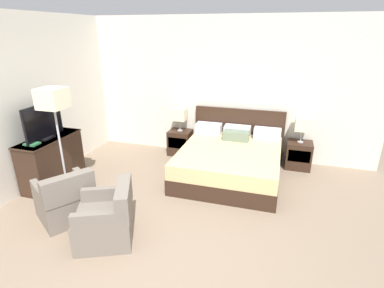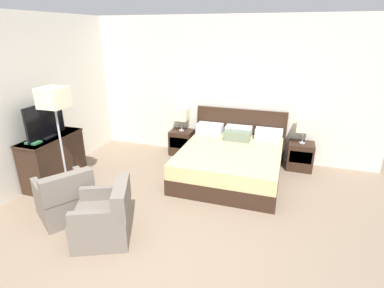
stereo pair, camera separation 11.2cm
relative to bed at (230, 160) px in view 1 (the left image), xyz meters
name	(u,v)px [view 1 (the left image)]	position (x,y,z in m)	size (l,w,h in m)	color
ground_plane	(151,255)	(-0.53, -2.38, -0.30)	(10.05, 10.05, 0.00)	#84705B
wall_back	(215,89)	(-0.53, 1.00, 1.11)	(6.41, 0.06, 2.81)	silver
wall_left	(36,101)	(-3.17, -1.00, 1.11)	(0.06, 5.15, 2.81)	silver
bed	(230,160)	(0.00, 0.00, 0.00)	(1.82, 1.98, 1.04)	#332116
nightstand_left	(180,142)	(-1.21, 0.71, -0.03)	(0.47, 0.41, 0.53)	#332116
nightstand_right	(298,155)	(1.21, 0.71, -0.03)	(0.47, 0.41, 0.53)	#332116
table_lamp_left	(180,114)	(-1.21, 0.71, 0.59)	(0.27, 0.27, 0.50)	#B7B7BC
table_lamp_right	(303,124)	(1.21, 0.71, 0.59)	(0.27, 0.27, 0.50)	#B7B7BC
dresser	(52,160)	(-2.88, -1.20, 0.14)	(0.47, 1.14, 0.85)	#332116
tv	(43,122)	(-2.88, -1.24, 0.83)	(0.18, 0.80, 0.58)	black
book_red_cover	(32,144)	(-2.89, -1.53, 0.56)	(0.21, 0.16, 0.03)	#2D7042
armchair_by_window	(66,200)	(-1.98, -2.02, -0.01)	(0.95, 0.95, 0.76)	#70665B
armchair_companion	(108,219)	(-1.17, -2.25, -0.01)	(0.91, 0.90, 0.76)	#70665B
floor_lamp	(54,105)	(-2.40, -1.48, 1.20)	(0.36, 0.36, 1.75)	#B7B7BC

